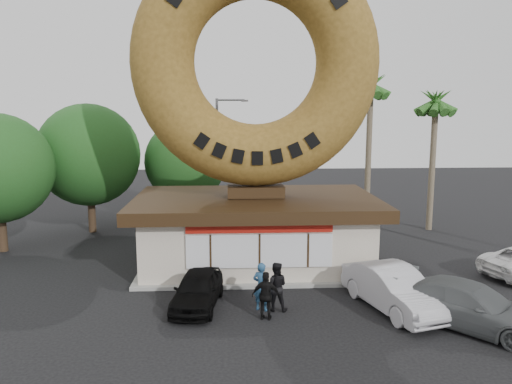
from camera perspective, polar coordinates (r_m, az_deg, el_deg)
The scene contains 14 objects.
ground at distance 18.33m, azimuth 0.96°, elevation -13.98°, with size 90.00×90.00×0.00m, color black.
donut_shop at distance 23.46m, azimuth -0.04°, elevation -4.19°, with size 11.20×7.20×3.80m.
giant_donut at distance 22.91m, azimuth -0.04°, elevation 14.57°, with size 11.09×11.09×2.83m, color olive.
tree_west at distance 31.04m, azimuth -18.58°, elevation 4.03°, with size 6.00×6.00×7.65m.
tree_mid at distance 32.08m, azimuth -8.04°, elevation 3.47°, with size 5.20×5.20×6.63m.
palm_near at distance 32.01m, azimuth 12.99°, elevation 11.19°, with size 2.60×2.60×9.75m.
palm_far at distance 31.72m, azimuth 19.85°, elevation 9.21°, with size 2.60×2.60×8.75m.
street_lamp at distance 32.91m, azimuth -4.18°, elevation 4.49°, with size 2.11×0.20×8.00m.
person_left at distance 18.49m, azimuth 0.63°, elevation -10.75°, with size 0.66×0.43×1.80m, color navy.
person_center at distance 18.49m, azimuth 2.26°, elevation -10.74°, with size 0.88×0.69×1.82m, color black.
person_right at distance 17.74m, azimuth 1.18°, elevation -11.78°, with size 1.01×0.42×1.73m, color black.
car_black at distance 19.04m, azimuth -6.72°, elevation -11.00°, with size 1.56×3.87×1.32m, color black.
car_silver at distance 19.26m, azimuth 15.42°, elevation -10.61°, with size 1.68×4.82×1.59m, color #B7B6BC.
car_grey at distance 18.64m, azimuth 23.29°, elevation -11.86°, with size 2.11×5.20×1.51m, color slate.
Camera 1 is at (-1.17, -16.79, 7.26)m, focal length 35.00 mm.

